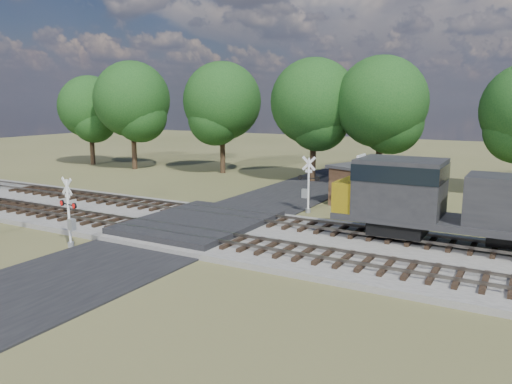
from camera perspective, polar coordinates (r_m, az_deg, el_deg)
The scene contains 10 objects.
ground at distance 30.12m, azimuth -6.95°, elevation -4.41°, with size 160.00×160.00×0.00m, color #484B28.
ballast_bed at distance 26.11m, azimuth 11.86°, elevation -6.54°, with size 140.00×10.00×0.30m, color gray.
road at distance 30.11m, azimuth -6.95°, elevation -4.33°, with size 7.00×60.00×0.08m, color black.
crossing_panel at distance 30.43m, azimuth -6.40°, elevation -3.63°, with size 7.00×9.00×0.62m, color #262628.
track_near at distance 26.70m, azimuth -4.08°, elevation -5.37°, with size 140.00×2.60×0.33m.
track_far at distance 30.85m, azimuth 1.04°, elevation -3.18°, with size 140.00×2.60×0.33m.
crossing_signal_near at distance 27.96m, azimuth -20.50°, elevation -2.87°, with size 1.50×0.38×3.75m.
crossing_signal_far at distance 34.51m, azimuth 5.88°, elevation 0.30°, with size 1.59×0.34×3.94m.
equipment_shed at distance 37.42m, azimuth 12.64°, elevation 0.73°, with size 5.67×5.67×3.03m.
treeline at distance 45.58m, azimuth 12.30°, elevation 9.70°, with size 80.12×10.70×11.98m.
Camera 1 is at (17.33, -23.41, 7.67)m, focal length 35.00 mm.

